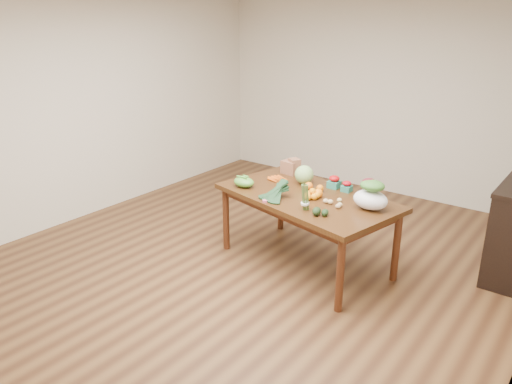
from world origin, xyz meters
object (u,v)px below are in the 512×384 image
Objects in this scene: cabbage at (304,175)px; asparagus_bundle at (305,197)px; dining_table at (306,230)px; salad_bag at (371,196)px; kale_bunch at (273,192)px; mandarin_cluster at (312,193)px; paper_bag at (290,166)px.

asparagus_bundle is at bearing -57.42° from cabbage.
salad_bag is at bearing 15.20° from dining_table.
cabbage reaches higher than kale_bunch.
mandarin_cluster is at bearing -172.78° from salad_bag.
mandarin_cluster is 0.56× the size of salad_bag.
paper_bag is at bearing 142.74° from asparagus_bundle.
asparagus_bundle is at bearing -140.13° from salad_bag.
mandarin_cluster is 0.45× the size of kale_bunch.
dining_table is 0.84m from paper_bag.
paper_bag is 0.36m from cabbage.
asparagus_bundle is (0.40, -0.62, 0.03)m from cabbage.
dining_table is 0.58m from kale_bunch.
paper_bag is at bearing 159.08° from salad_bag.
mandarin_cluster is 0.39m from kale_bunch.
paper_bag is 1.37× the size of mandarin_cluster.
paper_bag reaches higher than dining_table.
paper_bag is at bearing 149.49° from dining_table.
cabbage is (-0.21, 0.27, 0.47)m from dining_table.
dining_table is at bearing 130.85° from asparagus_bundle.
kale_bunch reaches higher than dining_table.
kale_bunch is 0.91m from salad_bag.
paper_bag is at bearing 146.38° from cabbage.
dining_table is 7.10× the size of paper_bag.
paper_bag reaches higher than kale_bunch.
cabbage is 0.58m from kale_bunch.
dining_table is at bearing -42.88° from paper_bag.
asparagus_bundle is at bearing -49.15° from dining_table.
asparagus_bundle is at bearing -70.85° from mandarin_cluster.
kale_bunch is (0.31, -0.78, -0.01)m from paper_bag.
cabbage is at bearing 132.87° from mandarin_cluster.
cabbage reaches higher than mandarin_cluster.
kale_bunch is at bearing -158.12° from salad_bag.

